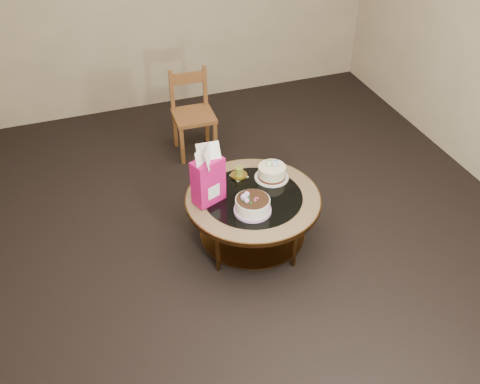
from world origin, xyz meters
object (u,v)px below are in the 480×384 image
object	(u,v)px
decorated_cake	(252,206)
dining_chair	(193,113)
coffee_table	(253,205)
gift_bag	(208,175)
cream_cake	(272,172)

from	to	relation	value
decorated_cake	dining_chair	xyz separation A→B (m)	(-0.00, 1.59, -0.10)
decorated_cake	dining_chair	size ratio (longest dim) A/B	0.33
coffee_table	gift_bag	bearing A→B (deg)	168.43
cream_cake	dining_chair	size ratio (longest dim) A/B	0.33
coffee_table	decorated_cake	world-z (taller)	decorated_cake
decorated_cake	gift_bag	distance (m)	0.38
coffee_table	dining_chair	xyz separation A→B (m)	(-0.07, 1.43, 0.03)
coffee_table	decorated_cake	bearing A→B (deg)	-112.50
coffee_table	cream_cake	bearing A→B (deg)	37.70
coffee_table	cream_cake	distance (m)	0.30
coffee_table	gift_bag	size ratio (longest dim) A/B	2.22
decorated_cake	gift_bag	xyz separation A→B (m)	(-0.26, 0.23, 0.18)
coffee_table	decorated_cake	xyz separation A→B (m)	(-0.07, -0.16, 0.13)
cream_cake	dining_chair	bearing A→B (deg)	124.33
coffee_table	dining_chair	bearing A→B (deg)	92.74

